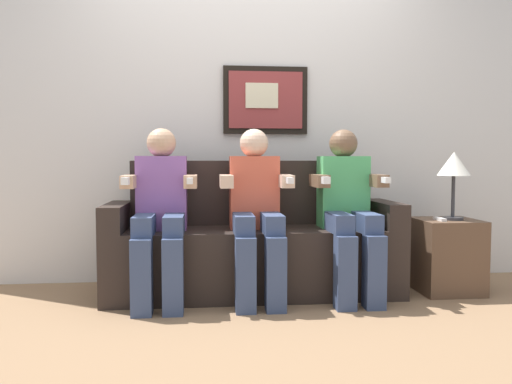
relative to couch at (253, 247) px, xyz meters
The scene contains 9 objects.
ground_plane 0.45m from the couch, 90.00° to the right, with size 5.65×5.65×0.00m, color #8C6B4C.
back_wall_assembly 1.08m from the couch, 89.54° to the left, with size 4.35×0.10×2.60m.
couch is the anchor object (origin of this frame).
person_on_left 0.69m from the couch, 164.53° to the right, with size 0.46×0.56×1.11m.
person_in_middle 0.34m from the couch, 89.83° to the right, with size 0.46×0.56×1.11m.
person_on_right 0.69m from the couch, 15.47° to the right, with size 0.46×0.56×1.11m.
side_table_right 1.33m from the couch, ahead, with size 0.40×0.40×0.50m.
table_lamp 1.46m from the couch, ahead, with size 0.22×0.22×0.46m.
spare_remote_on_table 1.26m from the couch, ahead, with size 0.04×0.13×0.02m, color white.
Camera 1 is at (-0.33, -3.10, 0.91)m, focal length 35.92 mm.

